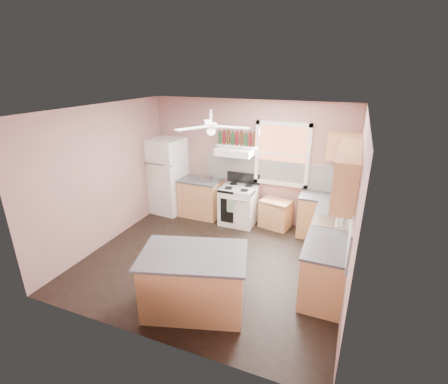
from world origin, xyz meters
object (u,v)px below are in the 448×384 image
at_px(toaster, 206,178).
at_px(stove, 238,205).
at_px(island, 194,282).
at_px(refrigerator, 167,176).
at_px(cart, 275,214).

bearing_deg(toaster, stove, 4.32).
relative_size(stove, island, 0.62).
bearing_deg(refrigerator, cart, 7.14).
height_order(cart, island, island).
height_order(refrigerator, stove, refrigerator).
xyz_separation_m(stove, island, (0.35, -2.87, 0.00)).
bearing_deg(cart, toaster, -163.29).
bearing_deg(toaster, refrigerator, -179.11).
height_order(stove, cart, stove).
height_order(refrigerator, toaster, refrigerator).
bearing_deg(island, toaster, 94.88).
xyz_separation_m(cart, island, (-0.47, -2.98, 0.12)).
height_order(refrigerator, island, refrigerator).
relative_size(refrigerator, toaster, 6.40).
height_order(toaster, stove, toaster).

